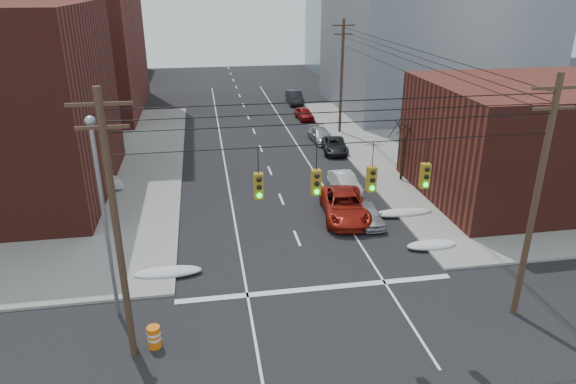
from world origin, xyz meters
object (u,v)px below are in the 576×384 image
object	(u,v)px
red_pickup	(345,206)
parked_car_a	(368,214)
parked_car_b	(345,183)
parked_car_c	(335,145)
construction_barrel	(154,337)
parked_car_d	(321,135)
parked_car_f	(295,97)
parked_car_e	(304,114)
lot_car_d	(12,173)
lot_car_b	(69,169)
lot_car_c	(24,168)
lot_car_a	(92,184)

from	to	relation	value
red_pickup	parked_car_a	distance (m)	1.68
red_pickup	parked_car_b	size ratio (longest dim) A/B	1.46
parked_car_c	construction_barrel	distance (m)	28.31
parked_car_d	parked_car_f	xyz separation A→B (m)	(0.47, 16.59, 0.17)
parked_car_e	lot_car_d	xyz separation A→B (m)	(-25.55, -15.60, 0.22)
parked_car_a	construction_barrel	distance (m)	15.95
lot_car_b	lot_car_c	size ratio (longest dim) A/B	0.92
parked_car_c	lot_car_a	xyz separation A→B (m)	(-19.56, -6.85, 0.18)
parked_car_c	lot_car_c	xyz separation A→B (m)	(-25.38, -2.34, 0.22)
parked_car_d	parked_car_f	bearing A→B (deg)	84.60
parked_car_d	lot_car_d	distance (m)	26.38
parked_car_c	construction_barrel	size ratio (longest dim) A/B	4.57
parked_car_d	lot_car_b	size ratio (longest dim) A/B	0.98
parked_car_e	lot_car_d	size ratio (longest dim) A/B	0.91
parked_car_e	lot_car_a	world-z (taller)	lot_car_a
red_pickup	parked_car_c	distance (m)	13.81
red_pickup	lot_car_b	distance (m)	21.87
parked_car_b	lot_car_d	world-z (taller)	lot_car_d
parked_car_a	parked_car_d	xyz separation A→B (m)	(1.13, 18.03, 0.01)
parked_car_c	construction_barrel	world-z (taller)	parked_car_c
parked_car_c	parked_car_f	xyz separation A→B (m)	(0.00, 19.98, 0.17)
lot_car_b	lot_car_d	distance (m)	4.01
parked_car_f	red_pickup	bearing A→B (deg)	-94.12
parked_car_a	construction_barrel	xyz separation A→B (m)	(-12.48, -9.93, -0.11)
parked_car_d	lot_car_b	bearing A→B (deg)	-167.41
parked_car_b	parked_car_c	distance (m)	9.31
parked_car_a	construction_barrel	size ratio (longest dim) A/B	3.68
red_pickup	lot_car_a	xyz separation A→B (m)	(-16.73, 6.67, -0.01)
construction_barrel	lot_car_d	bearing A→B (deg)	119.42
lot_car_b	construction_barrel	world-z (taller)	lot_car_b
parked_car_c	parked_car_f	world-z (taller)	parked_car_f
red_pickup	lot_car_c	xyz separation A→B (m)	(-22.54, 11.17, 0.02)
parked_car_f	parked_car_c	bearing A→B (deg)	-89.28
parked_car_c	lot_car_c	world-z (taller)	lot_car_c
parked_car_e	parked_car_f	bearing A→B (deg)	83.39
red_pickup	parked_car_a	size ratio (longest dim) A/B	1.63
parked_car_b	lot_car_b	world-z (taller)	lot_car_b
parked_car_b	lot_car_d	size ratio (longest dim) A/B	0.95
parked_car_d	parked_car_f	size ratio (longest dim) A/B	0.90
parked_car_b	lot_car_b	bearing A→B (deg)	158.67
parked_car_f	lot_car_c	xyz separation A→B (m)	(-25.38, -22.32, 0.05)
red_pickup	parked_car_d	distance (m)	17.08
lot_car_c	construction_barrel	bearing A→B (deg)	-137.85
red_pickup	construction_barrel	distance (m)	15.77
parked_car_f	lot_car_d	size ratio (longest dim) A/B	1.13
lot_car_b	construction_barrel	size ratio (longest dim) A/B	4.48
parked_car_c	parked_car_f	size ratio (longest dim) A/B	0.94
parked_car_a	parked_car_e	bearing A→B (deg)	87.95
parked_car_d	parked_car_e	world-z (taller)	parked_car_e
parked_car_d	parked_car_b	bearing A→B (deg)	-98.92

